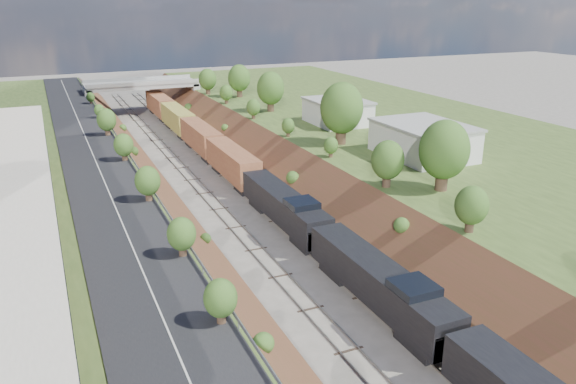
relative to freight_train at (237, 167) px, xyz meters
name	(u,v)px	position (x,y,z in m)	size (l,w,h in m)	color
platform_right	(440,152)	(30.40, -4.81, -0.09)	(44.00, 180.00, 5.00)	#394D20
embankment_left	(145,210)	(-13.60, -4.81, -2.59)	(7.07, 180.00, 7.07)	brown
embankment_right	(308,187)	(8.40, -4.81, -2.59)	(7.07, 180.00, 7.07)	brown
rail_left_track	(212,200)	(-5.20, -4.81, -2.50)	(1.58, 180.00, 0.18)	gray
rail_right_track	(250,195)	(0.00, -4.81, -2.50)	(1.58, 180.00, 0.18)	gray
road	(102,175)	(-18.10, -4.81, 2.46)	(8.00, 180.00, 0.10)	black
guardrail	(138,167)	(-14.00, -5.01, 2.95)	(0.10, 171.00, 0.70)	#99999E
overpass	(142,91)	(-2.60, 57.19, 2.32)	(24.50, 8.30, 7.40)	gray
white_building_near	(423,141)	(20.90, -12.81, 4.41)	(9.00, 12.00, 4.00)	silver
white_building_far	(337,113)	(20.40, 9.19, 4.21)	(8.00, 10.00, 3.60)	silver
tree_right_large	(444,150)	(14.40, -24.81, 6.79)	(5.25, 5.25, 7.61)	#473323
tree_left_crest	(252,331)	(-14.40, -44.81, 4.44)	(2.45, 2.45, 3.55)	#473323
freight_train	(237,167)	(0.00, 0.00, 0.00)	(3.08, 124.04, 4.60)	black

